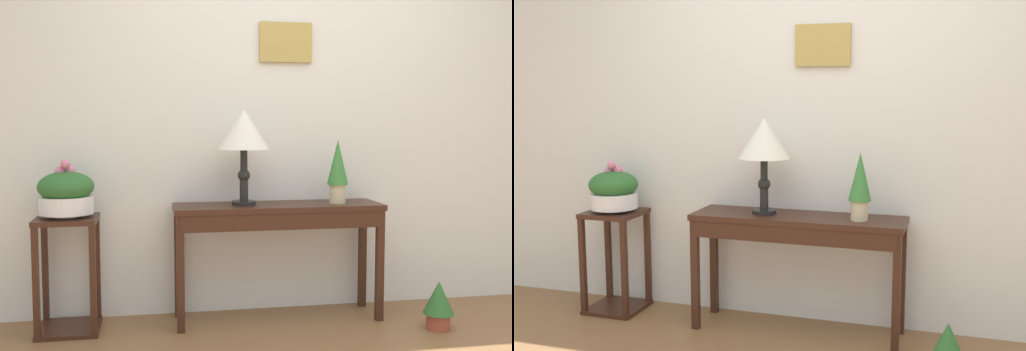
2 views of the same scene
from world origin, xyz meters
TOP-DOWN VIEW (x-y plane):
  - back_wall_with_art at (-0.00, 1.59)m, footprint 9.00×0.13m
  - console_table at (-0.10, 1.30)m, footprint 1.30×0.37m
  - table_lamp at (-0.31, 1.32)m, footprint 0.32×0.32m
  - potted_plant_on_console at (0.28, 1.29)m, footprint 0.13×0.13m
  - pedestal_stand_left at (-1.37, 1.32)m, footprint 0.36×0.36m
  - planter_bowl_wide at (-1.37, 1.32)m, footprint 0.32×0.32m
  - potted_plant_floor at (0.82, 0.95)m, footprint 0.19×0.19m

SIDE VIEW (x-z plane):
  - potted_plant_floor at x=0.82m, z-range 0.02..0.31m
  - pedestal_stand_left at x=-1.37m, z-range 0.00..0.69m
  - console_table at x=-0.10m, z-range 0.26..1.00m
  - planter_bowl_wide at x=-1.37m, z-range 0.66..1.00m
  - potted_plant_on_console at x=0.28m, z-range 0.76..1.16m
  - table_lamp at x=-0.31m, z-range 0.89..1.48m
  - back_wall_with_art at x=0.00m, z-range 0.00..2.80m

